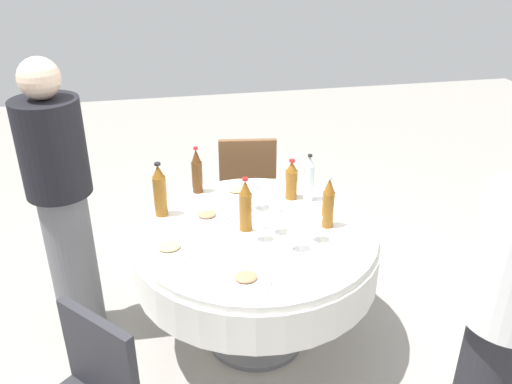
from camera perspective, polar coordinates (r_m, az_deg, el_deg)
name	(u,v)px	position (r m, az deg, el deg)	size (l,w,h in m)	color
ground_plane	(256,337)	(3.27, 0.00, -15.25)	(10.00, 10.00, 0.00)	gray
dining_table	(256,254)	(2.91, 0.00, -6.61)	(1.31, 1.31, 0.74)	white
bottle_brown_west	(197,172)	(3.19, -6.35, 2.19)	(0.06, 0.06, 0.29)	#593314
bottle_amber_right	(328,204)	(2.83, 7.73, -1.24)	(0.07, 0.07, 0.29)	#8C5619
bottle_amber_rear	(291,181)	(3.11, 3.81, 1.22)	(0.07, 0.07, 0.25)	#8C5619
bottle_amber_mid	(245,206)	(2.77, -1.14, -1.51)	(0.07, 0.07, 0.30)	#8C5619
bottle_amber_south	(160,191)	(2.95, -10.26, 0.11)	(0.07, 0.07, 0.32)	#8C5619
bottle_clear_left	(309,179)	(3.09, 5.69, 1.38)	(0.06, 0.06, 0.29)	silver
wine_glass_mid	(315,224)	(2.71, 6.38, -3.43)	(0.07, 0.07, 0.14)	white
wine_glass_south	(295,232)	(2.63, 4.15, -4.27)	(0.07, 0.07, 0.14)	white
wine_glass_left	(259,223)	(2.69, 0.27, -3.32)	(0.06, 0.06, 0.15)	white
wine_glass_front	(276,214)	(2.75, 2.13, -2.33)	(0.07, 0.07, 0.16)	white
wine_glass_inner	(256,191)	(2.98, 0.03, 0.14)	(0.08, 0.08, 0.16)	white
plate_inner	(169,249)	(2.69, -9.26, -5.99)	(0.26, 0.26, 0.04)	white
plate_near	(207,216)	(2.94, -5.27, -2.63)	(0.22, 0.22, 0.04)	white
plate_outer	(237,191)	(3.20, -2.10, 0.06)	(0.23, 0.23, 0.04)	white
plate_north	(246,279)	(2.45, -1.09, -9.33)	(0.24, 0.24, 0.04)	white
knife_right	(287,219)	(2.93, 3.32, -2.90)	(0.18, 0.02, 0.01)	silver
spoon_rear	(228,247)	(2.69, -2.97, -5.84)	(0.18, 0.02, 0.01)	silver
spoon_mid	(311,264)	(2.57, 5.93, -7.67)	(0.18, 0.02, 0.01)	silver
person_west	(62,203)	(3.04, -20.02, -1.08)	(0.34, 0.34, 1.63)	slate
person_right	(505,324)	(2.28, 25.05, -12.67)	(0.34, 0.34, 1.61)	#26262B
chair_left	(247,180)	(3.89, -0.95, 1.31)	(0.45, 0.45, 0.87)	brown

